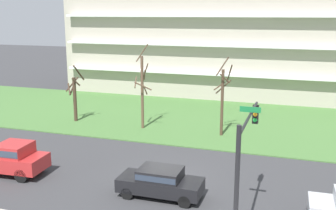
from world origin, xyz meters
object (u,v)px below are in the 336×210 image
(tree_left, at_px, (142,89))
(pickup_red_near_left, at_px, (5,158))
(tree_center, at_px, (223,98))
(traffic_signal_mast, at_px, (245,151))
(tree_far_left, at_px, (75,95))
(sedan_black_center_left, at_px, (160,181))

(tree_left, bearing_deg, pickup_red_near_left, -110.10)
(tree_left, bearing_deg, tree_center, 1.16)
(tree_center, distance_m, traffic_signal_mast, 14.62)
(tree_left, height_order, traffic_signal_mast, tree_left)
(tree_far_left, relative_size, sedan_black_center_left, 1.16)
(tree_center, distance_m, sedan_black_center_left, 11.87)
(pickup_red_near_left, bearing_deg, tree_far_left, 97.57)
(sedan_black_center_left, bearing_deg, tree_left, 115.40)
(pickup_red_near_left, xyz_separation_m, traffic_signal_mast, (14.43, -2.52, 2.84))
(tree_far_left, bearing_deg, pickup_red_near_left, -79.02)
(tree_center, bearing_deg, sedan_black_center_left, -94.78)
(traffic_signal_mast, bearing_deg, tree_center, 104.48)
(traffic_signal_mast, bearing_deg, pickup_red_near_left, 170.11)
(tree_left, relative_size, sedan_black_center_left, 1.58)
(pickup_red_near_left, height_order, sedan_black_center_left, pickup_red_near_left)
(tree_left, xyz_separation_m, sedan_black_center_left, (5.61, -11.49, -2.47))
(traffic_signal_mast, bearing_deg, sedan_black_center_left, 151.56)
(tree_far_left, bearing_deg, sedan_black_center_left, -44.13)
(tree_center, xyz_separation_m, sedan_black_center_left, (-0.97, -11.63, -2.18))
(sedan_black_center_left, bearing_deg, tree_center, 84.62)
(traffic_signal_mast, bearing_deg, tree_left, 126.16)
(tree_left, xyz_separation_m, traffic_signal_mast, (10.23, -14.00, 0.52))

